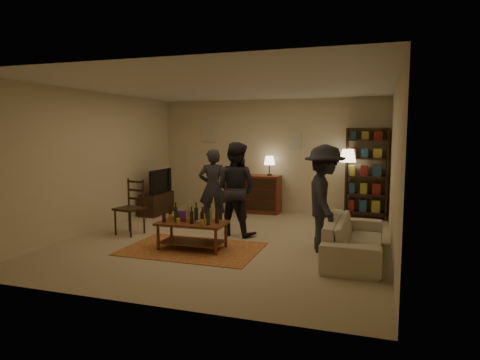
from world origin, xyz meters
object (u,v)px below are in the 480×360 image
at_px(tv_stand, 157,198).
at_px(sofa, 354,238).
at_px(person_right, 235,189).
at_px(floor_lamp, 348,160).
at_px(person_by_sofa, 324,198).
at_px(dining_chair, 132,205).
at_px(person_left, 213,188).
at_px(coffee_table, 192,225).
at_px(bookshelf, 366,173).
at_px(dresser, 259,193).

xyz_separation_m(tv_stand, sofa, (4.64, -2.20, -0.08)).
height_order(tv_stand, person_right, person_right).
xyz_separation_m(floor_lamp, person_by_sofa, (-0.15, -2.81, -0.44)).
bearing_deg(person_by_sofa, dining_chair, 75.14).
xyz_separation_m(dining_chair, person_left, (1.23, 1.07, 0.24)).
bearing_deg(sofa, floor_lamp, 6.63).
xyz_separation_m(floor_lamp, person_right, (-1.86, -2.21, -0.43)).
height_order(coffee_table, bookshelf, bookshelf).
height_order(sofa, person_left, person_left).
bearing_deg(dresser, tv_stand, -157.93).
xyz_separation_m(dining_chair, bookshelf, (4.15, 2.88, 0.47)).
bearing_deg(dresser, floor_lamp, -1.78).
xyz_separation_m(sofa, person_left, (-2.88, 1.37, 0.49)).
xyz_separation_m(dresser, person_left, (-0.49, -1.74, 0.32)).
bearing_deg(floor_lamp, person_right, -130.18).
bearing_deg(person_by_sofa, sofa, -129.30).
distance_m(dresser, bookshelf, 2.50).
relative_size(floor_lamp, person_right, 0.89).
relative_size(dresser, person_left, 0.86).
bearing_deg(person_left, coffee_table, 81.01).
height_order(dining_chair, dresser, dresser).
distance_m(bookshelf, floor_lamp, 0.50).
distance_m(tv_stand, person_left, 1.99).
height_order(dining_chair, tv_stand, dining_chair).
bearing_deg(floor_lamp, person_left, -146.44).
bearing_deg(bookshelf, floor_lamp, -162.00).
bearing_deg(coffee_table, floor_lamp, 56.72).
height_order(dresser, sofa, dresser).
relative_size(tv_stand, person_by_sofa, 0.61).
relative_size(bookshelf, sofa, 0.97).
height_order(bookshelf, person_right, bookshelf).
relative_size(dining_chair, dresser, 0.78).
xyz_separation_m(dining_chair, floor_lamp, (3.75, 2.75, 0.74)).
distance_m(tv_stand, bookshelf, 4.84).
height_order(floor_lamp, person_left, person_left).
bearing_deg(dining_chair, person_right, 25.84).
bearing_deg(bookshelf, person_by_sofa, -100.51).
distance_m(coffee_table, dining_chair, 1.67).
distance_m(bookshelf, person_by_sofa, 3.00).
bearing_deg(person_by_sofa, floor_lamp, -16.80).
xyz_separation_m(dresser, bookshelf, (2.44, 0.07, 0.56)).
bearing_deg(person_right, person_by_sofa, 171.82).
bearing_deg(person_right, dresser, -74.43).
bearing_deg(dining_chair, floor_lamp, 46.10).
xyz_separation_m(coffee_table, person_right, (0.36, 1.17, 0.46)).
xyz_separation_m(coffee_table, dresser, (0.18, 3.45, 0.07)).
height_order(dresser, person_left, person_left).
height_order(bookshelf, floor_lamp, bookshelf).
bearing_deg(tv_stand, dining_chair, -74.23).
bearing_deg(coffee_table, person_left, 100.29).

